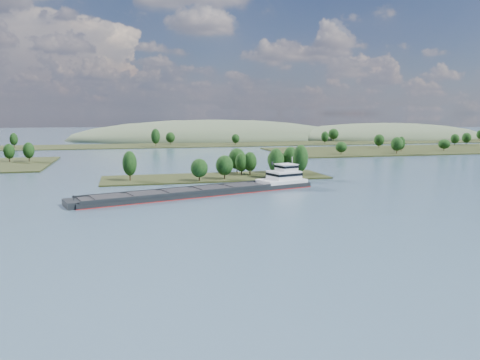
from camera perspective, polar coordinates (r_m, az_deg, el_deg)
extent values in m
plane|color=#3E576C|center=(152.60, 1.46, -2.72)|extent=(1800.00, 1800.00, 0.00)
cube|color=black|center=(210.25, -2.94, 0.25)|extent=(100.00, 30.00, 1.20)
cylinder|color=black|center=(205.61, 4.37, 0.84)|extent=(0.50, 0.50, 4.30)
ellipsoid|color=black|center=(204.99, 4.39, 2.35)|extent=(6.68, 6.68, 11.05)
cylinder|color=black|center=(221.73, -0.36, 1.34)|extent=(0.50, 0.50, 3.89)
ellipsoid|color=black|center=(221.20, -0.36, 2.61)|extent=(8.36, 8.36, 10.01)
cylinder|color=black|center=(202.19, -1.90, 0.60)|extent=(0.50, 0.50, 3.38)
ellipsoid|color=black|center=(201.67, -1.91, 1.81)|extent=(7.68, 7.68, 8.69)
cylinder|color=black|center=(214.60, 0.17, 1.04)|extent=(0.50, 0.50, 3.36)
ellipsoid|color=black|center=(214.12, 0.17, 2.18)|extent=(5.76, 5.76, 8.65)
cylinder|color=black|center=(196.84, -4.97, 0.33)|extent=(0.50, 0.50, 3.10)
ellipsoid|color=black|center=(196.35, -4.99, 1.47)|extent=(7.36, 7.36, 7.96)
cylinder|color=black|center=(202.87, -13.26, 0.52)|extent=(0.50, 0.50, 4.12)
ellipsoid|color=black|center=(202.27, -13.31, 1.99)|extent=(6.03, 6.03, 10.61)
cylinder|color=black|center=(215.37, 1.23, 1.08)|extent=(0.50, 0.50, 3.51)
ellipsoid|color=black|center=(214.87, 1.23, 2.26)|extent=(6.33, 6.33, 9.01)
cylinder|color=black|center=(226.59, 6.14, 1.46)|extent=(0.50, 0.50, 4.06)
ellipsoid|color=black|center=(226.05, 6.16, 2.76)|extent=(6.96, 6.96, 10.43)
cylinder|color=black|center=(210.87, 7.37, 1.03)|extent=(0.50, 0.50, 4.72)
ellipsoid|color=black|center=(210.22, 7.40, 2.65)|extent=(6.78, 6.78, 12.13)
cylinder|color=black|center=(223.99, 4.37, 1.34)|extent=(0.50, 0.50, 3.55)
ellipsoid|color=black|center=(223.50, 4.39, 2.49)|extent=(8.20, 8.20, 9.13)
cylinder|color=black|center=(301.41, -24.32, 2.43)|extent=(0.50, 0.50, 3.70)
ellipsoid|color=black|center=(301.05, -24.37, 3.32)|extent=(6.55, 6.55, 9.51)
cylinder|color=black|center=(304.29, -26.28, 2.34)|extent=(0.50, 0.50, 3.47)
ellipsoid|color=black|center=(303.95, -26.34, 3.16)|extent=(6.35, 6.35, 8.93)
cube|color=black|center=(423.24, 25.65, 3.42)|extent=(320.00, 90.00, 1.60)
cylinder|color=black|center=(329.75, 12.22, 3.32)|extent=(0.50, 0.50, 2.85)
ellipsoid|color=black|center=(329.48, 12.24, 3.94)|extent=(7.89, 7.89, 7.32)
cylinder|color=black|center=(468.84, 25.86, 4.10)|extent=(0.50, 0.50, 3.60)
ellipsoid|color=black|center=(468.61, 25.90, 4.66)|extent=(7.98, 7.98, 9.26)
cylinder|color=black|center=(386.81, 23.60, 3.51)|extent=(0.50, 0.50, 2.88)
ellipsoid|color=black|center=(386.58, 23.63, 4.05)|extent=(8.79, 8.79, 7.41)
cylinder|color=black|center=(347.21, 18.56, 3.39)|extent=(0.50, 0.50, 3.82)
ellipsoid|color=black|center=(346.88, 18.60, 4.19)|extent=(8.60, 8.60, 9.82)
cylinder|color=black|center=(366.66, 19.05, 3.58)|extent=(0.50, 0.50, 3.65)
ellipsoid|color=black|center=(366.36, 19.08, 4.31)|extent=(5.63, 5.63, 9.38)
cylinder|color=black|center=(398.14, 16.58, 4.02)|extent=(0.50, 0.50, 3.71)
ellipsoid|color=black|center=(397.86, 16.61, 4.69)|extent=(8.41, 8.41, 9.54)
cylinder|color=black|center=(455.51, 24.70, 4.06)|extent=(0.50, 0.50, 3.35)
ellipsoid|color=black|center=(455.29, 24.73, 4.60)|extent=(7.32, 7.32, 8.62)
cube|color=black|center=(427.22, -8.72, 4.16)|extent=(900.00, 60.00, 1.20)
cylinder|color=black|center=(447.59, 10.30, 4.62)|extent=(0.50, 0.50, 3.82)
ellipsoid|color=black|center=(447.33, 10.32, 5.24)|extent=(7.09, 7.09, 9.83)
cylinder|color=black|center=(432.33, -8.47, 4.54)|extent=(0.50, 0.50, 3.75)
ellipsoid|color=black|center=(432.07, -8.48, 5.17)|extent=(8.42, 8.42, 9.64)
cylinder|color=black|center=(548.82, 27.20, 4.47)|extent=(0.50, 0.50, 3.76)
ellipsoid|color=black|center=(548.62, 27.24, 4.97)|extent=(7.19, 7.19, 9.67)
cylinder|color=black|center=(488.85, 11.32, 4.90)|extent=(0.50, 0.50, 4.27)
ellipsoid|color=black|center=(488.60, 11.34, 5.54)|extent=(10.36, 10.36, 10.99)
cylinder|color=black|center=(431.05, -25.82, 3.83)|extent=(0.50, 0.50, 4.03)
ellipsoid|color=black|center=(430.77, -25.87, 4.51)|extent=(6.59, 6.59, 10.36)
cylinder|color=black|center=(425.57, -0.54, 4.53)|extent=(0.50, 0.50, 3.22)
ellipsoid|color=black|center=(425.34, -0.54, 5.08)|extent=(7.23, 7.23, 8.28)
cylinder|color=black|center=(407.29, -10.23, 4.37)|extent=(0.50, 0.50, 5.05)
ellipsoid|color=black|center=(406.94, -10.26, 5.28)|extent=(7.74, 7.74, 12.98)
ellipsoid|color=#45543A|center=(579.16, 17.17, 4.90)|extent=(260.00, 140.00, 36.00)
ellipsoid|color=#45543A|center=(534.63, -3.32, 5.01)|extent=(320.00, 160.00, 44.00)
cube|color=black|center=(167.29, -4.60, -1.59)|extent=(88.73, 35.71, 2.45)
cube|color=maroon|center=(167.38, -4.60, -1.76)|extent=(89.01, 35.99, 0.28)
cube|color=black|center=(168.39, -8.15, -1.05)|extent=(66.47, 19.81, 0.89)
cube|color=black|center=(158.46, -6.65, -1.59)|extent=(66.47, 19.81, 0.89)
cube|color=black|center=(163.43, -7.42, -1.37)|extent=(67.02, 28.39, 0.33)
cube|color=black|center=(155.61, -15.77, -1.96)|extent=(12.19, 11.59, 0.39)
cube|color=black|center=(159.07, -11.49, -1.61)|extent=(12.19, 11.59, 0.39)
cube|color=black|center=(163.38, -7.43, -1.26)|extent=(12.19, 11.59, 0.39)
cube|color=black|center=(168.47, -3.59, -0.92)|extent=(12.19, 11.59, 0.39)
cube|color=black|center=(174.28, 0.01, -0.60)|extent=(12.19, 11.59, 0.39)
cube|color=black|center=(153.38, -19.98, -2.78)|extent=(6.02, 10.57, 2.23)
cylinder|color=black|center=(153.30, -19.60, -2.17)|extent=(0.33, 0.33, 2.45)
cube|color=silver|center=(184.48, 5.09, -0.10)|extent=(20.12, 15.28, 1.34)
cube|color=silver|center=(184.83, 5.38, 0.61)|extent=(13.20, 11.69, 3.34)
cube|color=black|center=(184.77, 5.38, 0.75)|extent=(13.48, 11.96, 1.00)
cube|color=silver|center=(185.12, 5.67, 1.52)|extent=(8.30, 8.30, 2.45)
cube|color=black|center=(185.07, 5.68, 1.66)|extent=(8.57, 8.57, 0.89)
cube|color=silver|center=(184.98, 5.68, 1.94)|extent=(8.85, 8.85, 0.22)
cylinder|color=silver|center=(186.49, 6.38, 2.39)|extent=(0.28, 0.28, 2.90)
cylinder|color=black|center=(185.11, 3.95, 2.03)|extent=(0.69, 0.69, 1.34)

